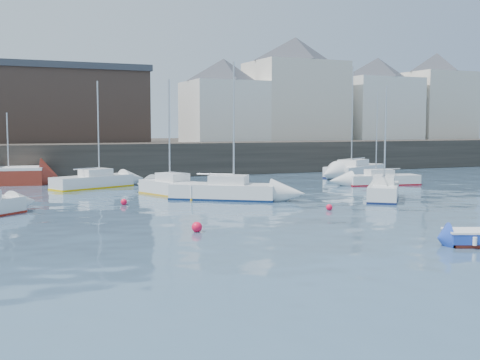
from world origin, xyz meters
name	(u,v)px	position (x,y,z in m)	size (l,w,h in m)	color
water	(366,244)	(0.00, 0.00, 0.00)	(220.00, 220.00, 0.00)	#2D4760
quay_wall	(139,160)	(0.00, 35.00, 1.50)	(90.00, 5.00, 3.00)	#28231E
land_strip	(101,153)	(0.00, 53.00, 1.40)	(90.00, 32.00, 2.80)	#28231E
bldg_east_a	(295,89)	(20.00, 42.00, 8.81)	(13.36, 13.36, 11.80)	beige
bldg_east_b	(377,99)	(31.00, 41.50, 7.87)	(11.88, 11.88, 9.95)	white
bldg_east_c	(436,96)	(40.00, 41.50, 8.37)	(11.14, 11.14, 10.95)	beige
bldg_east_d	(224,100)	(11.00, 41.50, 7.36)	(11.14, 11.14, 8.95)	white
warehouse	(58,105)	(-6.00, 43.00, 6.62)	(16.40, 10.40, 7.60)	#3D2D26
sailboat_b	(224,191)	(0.42, 15.40, 0.55)	(6.51, 5.51, 8.40)	silver
sailboat_c	(384,191)	(9.47, 11.48, 0.54)	(4.71, 5.18, 7.00)	silver
sailboat_d	(382,179)	(15.17, 19.23, 0.44)	(5.89, 2.87, 7.21)	silver
sailboat_f	(175,188)	(-1.75, 18.62, 0.53)	(3.63, 6.10, 7.55)	silver
sailboat_g	(355,170)	(17.98, 26.99, 0.56)	(7.99, 6.07, 9.86)	silver
sailboat_h	(93,181)	(-5.76, 25.81, 0.51)	(6.35, 4.22, 7.83)	silver
buoy_near	(197,232)	(-4.98, 5.21, 0.00)	(0.45, 0.45, 0.45)	#FF1037
buoy_mid	(329,210)	(3.80, 8.68, 0.00)	(0.34, 0.34, 0.34)	#FF1037
buoy_far	(124,205)	(-5.83, 15.35, 0.00)	(0.37, 0.37, 0.37)	#FF1037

